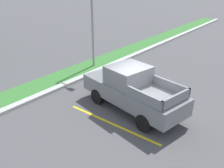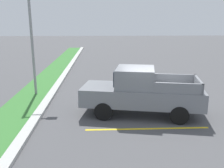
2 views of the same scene
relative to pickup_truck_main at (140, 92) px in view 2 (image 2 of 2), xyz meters
name	(u,v)px [view 2 (image 2 of 2)]	position (x,y,z in m)	size (l,w,h in m)	color
ground_plane	(151,114)	(-0.05, -0.50, -1.04)	(120.00, 120.00, 0.00)	#4C4C4F
parking_line_near	(147,129)	(-1.56, -0.05, -1.04)	(0.12, 4.80, 0.01)	yellow
parking_line_far	(136,103)	(1.54, -0.05, -1.04)	(0.12, 4.80, 0.01)	yellow
curb_strip	(38,115)	(-0.05, 4.50, -0.97)	(56.00, 0.40, 0.15)	#B2B2AD
grass_median	(12,116)	(-0.05, 5.60, -1.01)	(56.00, 1.80, 0.06)	#387533
pickup_truck_main	(140,92)	(0.00, 0.00, 0.00)	(2.86, 5.49, 2.10)	black
street_light	(34,27)	(3.29, 5.24, 2.69)	(0.24, 1.49, 6.37)	gray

